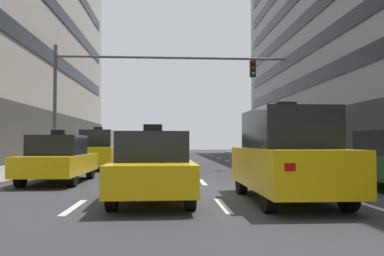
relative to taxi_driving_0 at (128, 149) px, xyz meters
The scene contains 35 objects.
ground_plane 23.27m from the taxi_driving_0, 78.33° to the right, with size 120.00×120.00×0.00m, color #38383D.
lane_stripe_l1_s3 25.83m from the taxi_driving_0, 86.73° to the right, with size 0.16×2.00×0.01m, color silver.
lane_stripe_l1_s4 20.84m from the taxi_driving_0, 85.94° to the right, with size 0.16×2.00×0.01m, color silver.
lane_stripe_l1_s5 15.86m from the taxi_driving_0, 84.66° to the right, with size 0.16×2.00×0.01m, color silver.
lane_stripe_l1_s6 10.90m from the taxi_driving_0, 82.21° to the right, with size 0.16×2.00×0.01m, color silver.
lane_stripe_l1_s7 6.01m from the taxi_driving_0, 75.67° to the right, with size 0.16×2.00×0.01m, color silver.
lane_stripe_l1_s8 1.84m from the taxi_driving_0, 27.66° to the right, with size 0.16×2.00×0.01m, color silver.
lane_stripe_l1_s9 4.54m from the taxi_driving_0, 70.77° to the left, with size 0.16×2.00×0.01m, color silver.
lane_stripe_l1_s10 9.38m from the taxi_driving_0, 80.92° to the left, with size 0.16×2.00×0.01m, color silver.
lane_stripe_l2_s3 26.21m from the taxi_driving_0, 79.66° to the right, with size 0.16×2.00×0.01m, color silver.
lane_stripe_l2_s4 21.31m from the taxi_driving_0, 77.24° to the right, with size 0.16×2.00×0.01m, color silver.
lane_stripe_l2_s5 16.48m from the taxi_driving_0, 73.39° to the right, with size 0.16×2.00×0.01m, color silver.
lane_stripe_l2_s6 11.78m from the taxi_driving_0, 66.41° to the right, with size 0.16×2.00×0.01m, color silver.
lane_stripe_l2_s7 7.49m from the taxi_driving_0, 50.82° to the right, with size 0.16×2.00×0.01m, color silver.
lane_stripe_l2_s8 4.83m from the taxi_driving_0, ahead, with size 0.16×2.00×0.01m, color silver.
lane_stripe_l2_s9 6.37m from the taxi_driving_0, 41.94° to the left, with size 0.16×2.00×0.01m, color silver.
lane_stripe_l2_s10 10.39m from the taxi_driving_0, 62.99° to the left, with size 0.16×2.00×0.01m, color silver.
lane_stripe_l3_s3 26.98m from the taxi_driving_0, 72.89° to the right, with size 0.16×2.00×0.01m, color silver.
lane_stripe_l3_s4 22.25m from the taxi_driving_0, 69.09° to the right, with size 0.16×2.00×0.01m, color silver.
lane_stripe_l3_s5 17.67m from the taxi_driving_0, 63.30° to the right, with size 0.16×2.00×0.01m, color silver.
lane_stripe_l3_s6 13.40m from the taxi_driving_0, 53.63° to the right, with size 0.16×2.00×0.01m, color silver.
lane_stripe_l3_s7 9.84m from the taxi_driving_0, 36.04° to the right, with size 0.16×2.00×0.01m, color silver.
lane_stripe_l3_s8 8.01m from the taxi_driving_0, ahead, with size 0.16×2.00×0.01m, color silver.
lane_stripe_l3_s9 9.02m from the taxi_driving_0, 28.05° to the left, with size 0.16×2.00×0.01m, color silver.
lane_stripe_l3_s10 12.19m from the taxi_driving_0, 49.31° to the left, with size 0.16×2.00×0.01m, color silver.
taxi_driving_0 is the anchor object (origin of this frame).
car_driving_1 9.14m from the taxi_driving_0, 70.59° to the right, with size 2.02×4.59×1.70m.
taxi_driving_2 20.71m from the taxi_driving_0, 90.73° to the right, with size 1.86×4.39×1.82m.
car_driving_3 5.62m from the taxi_driving_0, 90.40° to the left, with size 1.96×4.59×2.21m.
taxi_driving_4 25.20m from the taxi_driving_0, 82.86° to the right, with size 1.91×4.41×1.82m.
taxi_driving_5 14.10m from the taxi_driving_0, 90.50° to the right, with size 1.94×4.25×2.19m.
taxi_driving_6 26.05m from the taxi_driving_0, 76.00° to the right, with size 1.90×4.50×2.36m.
traffic_signal_0 15.32m from the taxi_driving_0, 83.28° to the right, with size 11.88×0.34×6.15m.
street_tree_0 13.25m from the taxi_driving_0, 15.31° to the left, with size 2.05×2.15×4.88m.
pedestrian_1 16.74m from the taxi_driving_0, 37.61° to the right, with size 0.49×0.32×1.63m.
Camera 1 is at (-1.21, -11.44, 1.40)m, focal length 35.88 mm.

